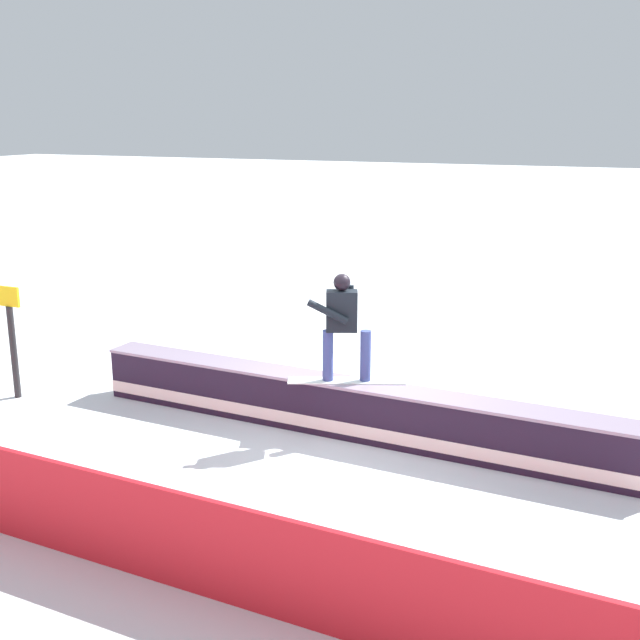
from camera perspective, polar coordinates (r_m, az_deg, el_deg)
The scene contains 5 objects.
ground_plane at distance 10.64m, azimuth 2.36°, elevation -8.32°, with size 120.00×120.00×0.00m, color white.
grind_box at distance 10.51m, azimuth 2.38°, elevation -6.63°, with size 7.76×0.94×0.75m.
snowboarder at distance 10.18m, azimuth 1.68°, elevation -0.27°, with size 1.54×0.82×1.44m.
safety_fence at distance 7.29m, azimuth -8.93°, elevation -15.79°, with size 13.79×0.06×0.95m, color red.
trail_marker at distance 12.58m, azimuth -21.36°, elevation -1.24°, with size 0.40×0.10×1.72m.
Camera 1 is at (-3.43, 9.18, 4.14)m, focal length 44.25 mm.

